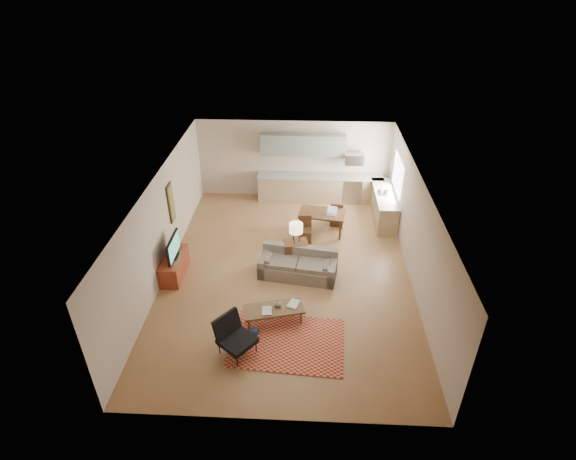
# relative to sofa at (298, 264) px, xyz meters

# --- Properties ---
(room) EXTENTS (9.00, 9.00, 9.00)m
(room) POSITION_rel_sofa_xyz_m (-0.28, 0.14, 0.98)
(room) COLOR olive
(room) RESTS_ON ground
(kitchen_counter_back) EXTENTS (4.26, 0.64, 0.92)m
(kitchen_counter_back) POSITION_rel_sofa_xyz_m (0.62, 4.32, 0.09)
(kitchen_counter_back) COLOR #9E8760
(kitchen_counter_back) RESTS_ON ground
(kitchen_counter_right) EXTENTS (0.64, 2.26, 0.92)m
(kitchen_counter_right) POSITION_rel_sofa_xyz_m (2.65, 3.14, 0.09)
(kitchen_counter_right) COLOR #9E8760
(kitchen_counter_right) RESTS_ON ground
(kitchen_range) EXTENTS (0.62, 0.62, 0.90)m
(kitchen_range) POSITION_rel_sofa_xyz_m (1.72, 4.32, 0.08)
(kitchen_range) COLOR #A5A8AD
(kitchen_range) RESTS_ON ground
(kitchen_microwave) EXTENTS (0.62, 0.40, 0.35)m
(kitchen_microwave) POSITION_rel_sofa_xyz_m (1.72, 4.34, 1.18)
(kitchen_microwave) COLOR #A5A8AD
(kitchen_microwave) RESTS_ON room
(upper_cabinets) EXTENTS (2.80, 0.34, 0.70)m
(upper_cabinets) POSITION_rel_sofa_xyz_m (0.02, 4.47, 1.58)
(upper_cabinets) COLOR slate
(upper_cabinets) RESTS_ON room
(window_right) EXTENTS (0.02, 1.40, 1.05)m
(window_right) POSITION_rel_sofa_xyz_m (2.95, 3.14, 1.18)
(window_right) COLOR white
(window_right) RESTS_ON room
(wall_art_left) EXTENTS (0.06, 0.42, 1.10)m
(wall_art_left) POSITION_rel_sofa_xyz_m (-3.49, 1.04, 1.18)
(wall_art_left) COLOR olive
(wall_art_left) RESTS_ON room
(triptych) EXTENTS (1.70, 0.04, 0.50)m
(triptych) POSITION_rel_sofa_xyz_m (-0.38, 4.61, 1.38)
(triptych) COLOR beige
(triptych) RESTS_ON room
(rug) EXTENTS (2.60, 1.89, 0.02)m
(rug) POSITION_rel_sofa_xyz_m (-0.16, -2.44, -0.36)
(rug) COLOR maroon
(rug) RESTS_ON floor
(sofa) EXTENTS (2.23, 1.24, 0.73)m
(sofa) POSITION_rel_sofa_xyz_m (0.00, 0.00, 0.00)
(sofa) COLOR #6A6052
(sofa) RESTS_ON floor
(coffee_table) EXTENTS (1.47, 0.87, 0.42)m
(coffee_table) POSITION_rel_sofa_xyz_m (-0.51, -1.78, -0.16)
(coffee_table) COLOR #523B21
(coffee_table) RESTS_ON floor
(book_a) EXTENTS (0.27, 0.33, 0.03)m
(book_a) POSITION_rel_sofa_xyz_m (-0.76, -1.90, 0.06)
(book_a) COLOR maroon
(book_a) RESTS_ON coffee_table
(book_b) EXTENTS (0.45, 0.48, 0.02)m
(book_b) POSITION_rel_sofa_xyz_m (-0.16, -1.58, 0.06)
(book_b) COLOR navy
(book_b) RESTS_ON coffee_table
(vase) EXTENTS (0.17, 0.17, 0.17)m
(vase) POSITION_rel_sofa_xyz_m (-0.42, -1.70, 0.13)
(vase) COLOR black
(vase) RESTS_ON coffee_table
(armchair) EXTENTS (1.09, 1.09, 0.88)m
(armchair) POSITION_rel_sofa_xyz_m (-1.21, -2.77, 0.08)
(armchair) COLOR black
(armchair) RESTS_ON floor
(tv_credenza) EXTENTS (0.49, 1.28, 0.59)m
(tv_credenza) POSITION_rel_sofa_xyz_m (-3.27, -0.13, -0.07)
(tv_credenza) COLOR maroon
(tv_credenza) RESTS_ON floor
(tv) EXTENTS (0.10, 0.99, 0.59)m
(tv) POSITION_rel_sofa_xyz_m (-3.22, -0.13, 0.52)
(tv) COLOR black
(tv) RESTS_ON tv_credenza
(console_table) EXTENTS (0.70, 0.53, 0.74)m
(console_table) POSITION_rel_sofa_xyz_m (-0.08, 0.49, 0.00)
(console_table) COLOR #3C2313
(console_table) RESTS_ON floor
(table_lamp) EXTENTS (0.46, 0.46, 0.59)m
(table_lamp) POSITION_rel_sofa_xyz_m (-0.08, 0.49, 0.67)
(table_lamp) COLOR beige
(table_lamp) RESTS_ON console_table
(dining_table) EXTENTS (1.47, 0.99, 0.69)m
(dining_table) POSITION_rel_sofa_xyz_m (0.66, 2.21, -0.02)
(dining_table) COLOR #3C2313
(dining_table) RESTS_ON floor
(dining_chair_near) EXTENTS (0.38, 0.40, 0.79)m
(dining_chair_near) POSITION_rel_sofa_xyz_m (0.16, 1.68, 0.03)
(dining_chair_near) COLOR #3C2313
(dining_chair_near) RESTS_ON floor
(dining_chair_far) EXTENTS (0.45, 0.46, 0.80)m
(dining_chair_far) POSITION_rel_sofa_xyz_m (1.16, 2.73, 0.03)
(dining_chair_far) COLOR #3C2313
(dining_chair_far) RESTS_ON floor
(laptop) EXTENTS (0.34, 0.29, 0.22)m
(laptop) POSITION_rel_sofa_xyz_m (0.93, 2.11, 0.44)
(laptop) COLOR #A5A8AD
(laptop) RESTS_ON dining_table
(soap_bottle) EXTENTS (0.09, 0.10, 0.19)m
(soap_bottle) POSITION_rel_sofa_xyz_m (2.55, 3.23, 0.65)
(soap_bottle) COLOR beige
(soap_bottle) RESTS_ON kitchen_counter_right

